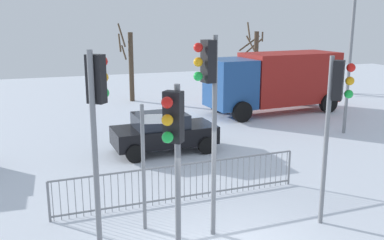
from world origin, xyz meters
TOP-DOWN VIEW (x-y plane):
  - traffic_light_mid_left at (-2.45, 0.30)m, footprint 0.45×0.48m
  - traffic_light_rear_left at (0.00, 0.87)m, footprint 0.56×0.35m
  - traffic_light_rear_right at (-1.27, -0.74)m, footprint 0.46×0.48m
  - traffic_light_foreground_left at (2.97, 0.45)m, footprint 0.47×0.46m
  - direction_sign_post at (-1.25, 1.65)m, footprint 0.78×0.22m
  - pedestrian_guard_railing at (-0.00, 2.90)m, footprint 6.97×0.32m
  - car_black_mid at (0.74, 7.42)m, footprint 3.87×2.06m
  - delivery_truck at (8.05, 12.16)m, footprint 7.23×3.24m
  - street_lamp at (8.88, 7.44)m, footprint 0.36×0.36m
  - bare_tree_left at (1.56, 17.70)m, footprint 0.88×1.37m
  - bare_tree_centre at (11.04, 20.27)m, footprint 1.79×1.66m

SIDE VIEW (x-z plane):
  - pedestrian_guard_railing at x=0.00m, z-range 0.02..1.09m
  - car_black_mid at x=0.74m, z-range 0.03..1.50m
  - direction_sign_post at x=-1.25m, z-range 0.19..3.24m
  - delivery_truck at x=8.05m, z-range 0.19..3.29m
  - bare_tree_left at x=1.56m, z-range -0.08..4.46m
  - bare_tree_centre at x=11.04m, z-range -0.06..4.47m
  - traffic_light_rear_right at x=-1.27m, z-range 0.89..4.73m
  - traffic_light_foreground_left at x=2.97m, z-range 0.96..5.06m
  - traffic_light_mid_left at x=-2.45m, z-range 1.03..5.43m
  - traffic_light_rear_left at x=0.00m, z-range 1.07..5.66m
  - street_lamp at x=8.88m, z-range 0.79..8.63m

